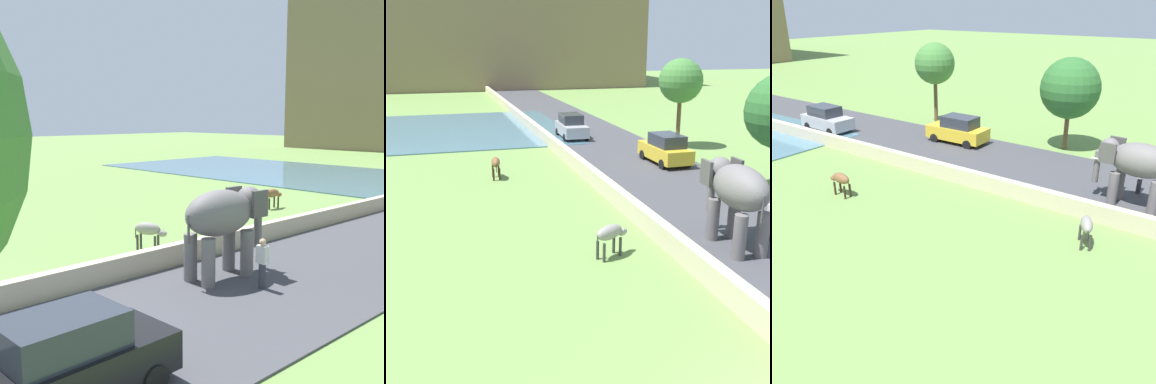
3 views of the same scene
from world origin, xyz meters
The scene contains 9 objects.
road_surface centered at (5.00, 20.00, 0.03)m, with size 7.00×120.00×0.06m, color #424247.
barrier_wall centered at (1.20, 18.00, 0.40)m, with size 0.40×110.00×0.79m, color beige.
hill_distant centered at (-6.00, 81.41, 12.84)m, with size 64.00×28.00×25.69m, color #7F6B4C.
elephant centered at (3.43, 8.04, 2.04)m, with size 1.49×3.48×2.99m.
car_yellow centered at (6.58, 19.97, 0.90)m, with size 1.88×4.04×1.80m.
car_silver centered at (3.43, 29.34, 0.90)m, with size 1.90×4.05×1.80m.
cow_brown centered at (-3.40, 19.47, 0.84)m, with size 0.51×1.40×1.15m.
cow_grey centered at (-0.98, 8.40, 0.84)m, with size 1.39×0.92×1.15m.
tree_mid centered at (9.55, 24.26, 4.42)m, with size 2.92×2.92×5.91m.
Camera 2 is at (-6.25, -6.01, 6.93)m, focal length 46.43 mm.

